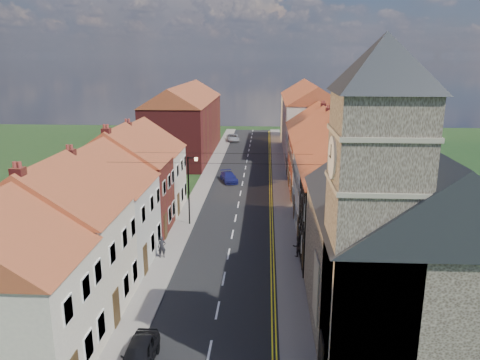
{
  "coord_description": "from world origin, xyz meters",
  "views": [
    {
      "loc": [
        2.69,
        -18.21,
        14.3
      ],
      "look_at": [
        0.37,
        22.46,
        3.5
      ],
      "focal_mm": 35.0,
      "sensor_mm": 36.0,
      "label": 1
    }
  ],
  "objects_px": {
    "car_near": "(139,354)",
    "car_far": "(229,177)",
    "pedestrian_right": "(298,246)",
    "church": "(403,236)",
    "pedestrian_left": "(162,247)",
    "car_distant": "(233,138)",
    "lamppost": "(190,186)"
  },
  "relations": [
    {
      "from": "car_near",
      "to": "car_far",
      "type": "relative_size",
      "value": 0.96
    },
    {
      "from": "car_near",
      "to": "pedestrian_right",
      "type": "distance_m",
      "value": 15.33
    },
    {
      "from": "church",
      "to": "pedestrian_left",
      "type": "height_order",
      "value": "church"
    },
    {
      "from": "church",
      "to": "car_near",
      "type": "distance_m",
      "value": 13.85
    },
    {
      "from": "car_distant",
      "to": "church",
      "type": "bearing_deg",
      "value": -85.63
    },
    {
      "from": "car_far",
      "to": "pedestrian_left",
      "type": "height_order",
      "value": "pedestrian_left"
    },
    {
      "from": "church",
      "to": "lamppost",
      "type": "xyz_separation_m",
      "value": [
        -13.17,
        16.68,
        -2.34
      ]
    },
    {
      "from": "church",
      "to": "pedestrian_left",
      "type": "bearing_deg",
      "value": 145.77
    },
    {
      "from": "church",
      "to": "pedestrian_right",
      "type": "distance_m",
      "value": 12.24
    },
    {
      "from": "lamppost",
      "to": "car_near",
      "type": "xyz_separation_m",
      "value": [
        0.61,
        -19.23,
        -2.91
      ]
    },
    {
      "from": "church",
      "to": "car_distant",
      "type": "bearing_deg",
      "value": 102.03
    },
    {
      "from": "car_near",
      "to": "pedestrian_right",
      "type": "xyz_separation_m",
      "value": [
        8.3,
        12.89,
        0.28
      ]
    },
    {
      "from": "car_near",
      "to": "car_far",
      "type": "distance_m",
      "value": 34.04
    },
    {
      "from": "car_distant",
      "to": "lamppost",
      "type": "bearing_deg",
      "value": -98.61
    },
    {
      "from": "pedestrian_left",
      "to": "pedestrian_right",
      "type": "height_order",
      "value": "pedestrian_left"
    },
    {
      "from": "church",
      "to": "car_distant",
      "type": "xyz_separation_m",
      "value": [
        -12.47,
        58.56,
        -5.26
      ]
    },
    {
      "from": "church",
      "to": "car_near",
      "type": "relative_size",
      "value": 4.12
    },
    {
      "from": "lamppost",
      "to": "pedestrian_left",
      "type": "distance_m",
      "value": 7.6
    },
    {
      "from": "lamppost",
      "to": "church",
      "type": "bearing_deg",
      "value": -51.7
    },
    {
      "from": "car_distant",
      "to": "car_far",
      "type": "bearing_deg",
      "value": -94.52
    },
    {
      "from": "pedestrian_left",
      "to": "pedestrian_right",
      "type": "relative_size",
      "value": 1.01
    },
    {
      "from": "car_near",
      "to": "pedestrian_right",
      "type": "height_order",
      "value": "pedestrian_right"
    },
    {
      "from": "pedestrian_right",
      "to": "car_distant",
      "type": "bearing_deg",
      "value": -98.14
    },
    {
      "from": "car_distant",
      "to": "pedestrian_left",
      "type": "distance_m",
      "value": 48.98
    },
    {
      "from": "lamppost",
      "to": "car_distant",
      "type": "height_order",
      "value": "lamppost"
    },
    {
      "from": "car_distant",
      "to": "pedestrian_left",
      "type": "height_order",
      "value": "pedestrian_left"
    },
    {
      "from": "car_near",
      "to": "car_distant",
      "type": "relative_size",
      "value": 0.84
    },
    {
      "from": "church",
      "to": "pedestrian_left",
      "type": "xyz_separation_m",
      "value": [
        -14.13,
        9.61,
        -4.97
      ]
    },
    {
      "from": "lamppost",
      "to": "car_distant",
      "type": "bearing_deg",
      "value": 89.05
    },
    {
      "from": "car_near",
      "to": "pedestrian_left",
      "type": "height_order",
      "value": "pedestrian_left"
    },
    {
      "from": "car_far",
      "to": "car_distant",
      "type": "height_order",
      "value": "car_distant"
    },
    {
      "from": "lamppost",
      "to": "pedestrian_left",
      "type": "relative_size",
      "value": 3.79
    }
  ]
}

